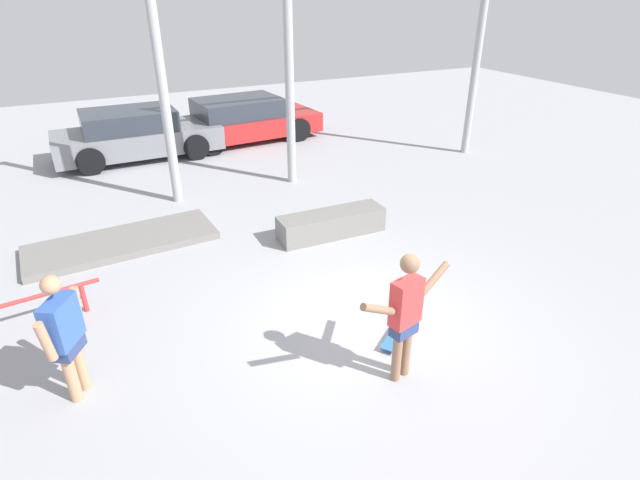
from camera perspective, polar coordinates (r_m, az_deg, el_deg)
ground_plane at (r=7.01m, az=5.32°, el=-10.00°), size 36.00×36.00×0.00m
skateboarder at (r=5.75m, az=9.73°, el=-8.08°), size 1.39×0.42×1.68m
skateboard at (r=6.85m, az=8.88°, el=-10.59°), size 0.74×0.63×0.08m
grind_box at (r=9.34m, az=1.31°, el=1.88°), size 2.04×0.60×0.46m
manual_pad at (r=9.70m, az=-21.64°, el=-0.23°), size 3.33×1.45×0.13m
canopy_support_right at (r=12.61m, az=8.39°, el=22.58°), size 5.47×0.20×5.27m
parked_car_grey at (r=14.47m, az=-20.28°, el=11.24°), size 4.26×2.01×1.29m
parked_car_red at (r=15.40m, az=-8.82°, el=13.41°), size 4.50×2.30×1.25m
bystander at (r=6.15m, az=-27.14°, el=-9.53°), size 0.49×0.71×1.59m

